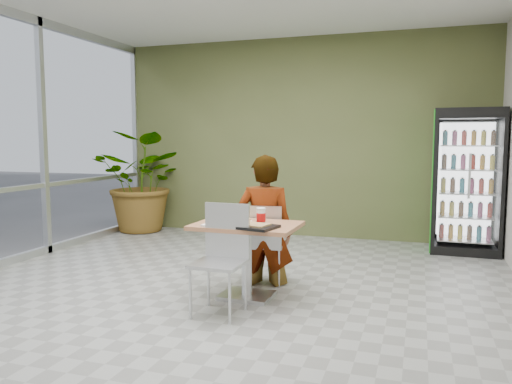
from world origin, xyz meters
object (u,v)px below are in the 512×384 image
dining_table (247,245)px  cafeteria_tray (252,227)px  chair_far (265,238)px  potted_plant (144,182)px  chair_near (223,249)px  seated_woman (265,233)px  soda_cup (261,217)px  beverage_fridge (466,181)px

dining_table → cafeteria_tray: size_ratio=2.33×
chair_far → potted_plant: potted_plant is taller
chair_near → dining_table: bearing=81.5°
seated_woman → potted_plant: bearing=-47.7°
dining_table → chair_near: bearing=-100.1°
chair_far → dining_table: bearing=77.9°
chair_far → potted_plant: size_ratio=0.51×
dining_table → soda_cup: (0.15, -0.01, 0.29)m
soda_cup → cafeteria_tray: (-0.02, -0.20, -0.07)m
chair_far → cafeteria_tray: size_ratio=1.97×
dining_table → soda_cup: size_ratio=6.28×
cafeteria_tray → potted_plant: bearing=134.0°
beverage_fridge → chair_far: bearing=-131.7°
chair_far → chair_near: bearing=74.8°
chair_far → seated_woman: bearing=-80.0°
cafeteria_tray → seated_woman: bearing=98.5°
soda_cup → beverage_fridge: beverage_fridge is taller
soda_cup → potted_plant: 4.19m
chair_near → soda_cup: (0.23, 0.42, 0.25)m
chair_far → beverage_fridge: 3.27m
seated_woman → soda_cup: (0.14, -0.56, 0.27)m
dining_table → beverage_fridge: (2.23, 2.88, 0.46)m
potted_plant → chair_near: bearing=-50.0°
chair_far → chair_near: (-0.11, -0.94, 0.07)m
chair_near → soda_cup: bearing=63.2°
seated_woman → cafeteria_tray: seated_woman is taller
dining_table → potted_plant: 4.09m
seated_woman → beverage_fridge: size_ratio=0.86×
chair_near → beverage_fridge: 4.06m
dining_table → cafeteria_tray: 0.33m
chair_far → soda_cup: soda_cup is taller
dining_table → seated_woman: (0.02, 0.55, 0.02)m
seated_woman → beverage_fridge: beverage_fridge is taller
potted_plant → beverage_fridge: bearing=-0.2°
chair_near → potted_plant: 4.35m
chair_near → seated_woman: seated_woman is taller
soda_cup → beverage_fridge: bearing=54.3°
chair_near → potted_plant: potted_plant is taller
chair_near → potted_plant: bearing=131.6°
dining_table → seated_woman: 0.55m
seated_woman → cafeteria_tray: (0.11, -0.76, 0.21)m
chair_far → potted_plant: bearing=-48.0°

